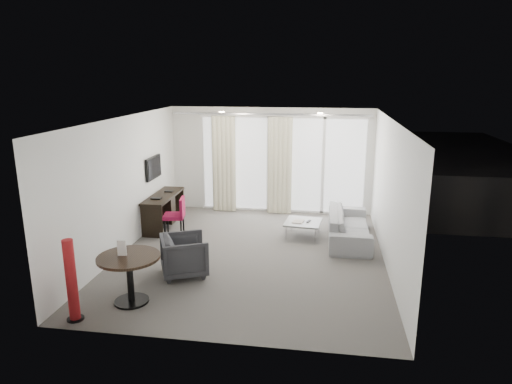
# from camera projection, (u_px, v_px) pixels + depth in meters

# --- Properties ---
(floor) EXTENTS (5.00, 6.00, 0.00)m
(floor) POSITION_uv_depth(u_px,v_px,m) (251.00, 255.00, 8.79)
(floor) COLOR #54514C
(floor) RESTS_ON ground
(ceiling) EXTENTS (5.00, 6.00, 0.00)m
(ceiling) POSITION_uv_depth(u_px,v_px,m) (251.00, 119.00, 8.14)
(ceiling) COLOR white
(ceiling) RESTS_ON ground
(wall_left) EXTENTS (0.00, 6.00, 2.60)m
(wall_left) POSITION_uv_depth(u_px,v_px,m) (124.00, 185.00, 8.83)
(wall_left) COLOR silver
(wall_left) RESTS_ON ground
(wall_right) EXTENTS (0.00, 6.00, 2.60)m
(wall_right) POSITION_uv_depth(u_px,v_px,m) (390.00, 195.00, 8.10)
(wall_right) COLOR silver
(wall_right) RESTS_ON ground
(wall_front) EXTENTS (5.00, 0.00, 2.60)m
(wall_front) POSITION_uv_depth(u_px,v_px,m) (212.00, 249.00, 5.59)
(wall_front) COLOR silver
(wall_front) RESTS_ON ground
(window_panel) EXTENTS (4.00, 0.02, 2.38)m
(window_panel) POSITION_uv_depth(u_px,v_px,m) (283.00, 165.00, 11.30)
(window_panel) COLOR white
(window_panel) RESTS_ON ground
(window_frame) EXTENTS (4.10, 0.06, 2.44)m
(window_frame) POSITION_uv_depth(u_px,v_px,m) (282.00, 165.00, 11.29)
(window_frame) COLOR white
(window_frame) RESTS_ON ground
(curtain_left) EXTENTS (0.60, 0.20, 2.38)m
(curtain_left) POSITION_uv_depth(u_px,v_px,m) (224.00, 164.00, 11.36)
(curtain_left) COLOR beige
(curtain_left) RESTS_ON ground
(curtain_right) EXTENTS (0.60, 0.20, 2.38)m
(curtain_right) POSITION_uv_depth(u_px,v_px,m) (280.00, 166.00, 11.15)
(curtain_right) COLOR beige
(curtain_right) RESTS_ON ground
(curtain_track) EXTENTS (4.80, 0.04, 0.04)m
(curtain_track) POSITION_uv_depth(u_px,v_px,m) (270.00, 114.00, 10.87)
(curtain_track) COLOR #B2B2B7
(curtain_track) RESTS_ON ceiling
(downlight_a) EXTENTS (0.12, 0.12, 0.02)m
(downlight_a) POSITION_uv_depth(u_px,v_px,m) (222.00, 112.00, 9.80)
(downlight_a) COLOR #FFE0B2
(downlight_a) RESTS_ON ceiling
(downlight_b) EXTENTS (0.12, 0.12, 0.02)m
(downlight_b) POSITION_uv_depth(u_px,v_px,m) (320.00, 113.00, 9.49)
(downlight_b) COLOR #FFE0B2
(downlight_b) RESTS_ON ceiling
(desk) EXTENTS (0.50, 1.59, 0.74)m
(desk) POSITION_uv_depth(u_px,v_px,m) (164.00, 211.00, 10.33)
(desk) COLOR black
(desk) RESTS_ON floor
(tv) EXTENTS (0.05, 0.80, 0.50)m
(tv) POSITION_uv_depth(u_px,v_px,m) (153.00, 168.00, 10.20)
(tv) COLOR black
(tv) RESTS_ON wall_left
(desk_chair) EXTENTS (0.52, 0.49, 0.84)m
(desk_chair) POSITION_uv_depth(u_px,v_px,m) (174.00, 216.00, 9.78)
(desk_chair) COLOR maroon
(desk_chair) RESTS_ON floor
(round_table) EXTENTS (1.10, 1.10, 0.75)m
(round_table) POSITION_uv_depth(u_px,v_px,m) (130.00, 279.00, 6.88)
(round_table) COLOR black
(round_table) RESTS_ON floor
(menu_card) EXTENTS (0.13, 0.04, 0.24)m
(menu_card) POSITION_uv_depth(u_px,v_px,m) (122.00, 258.00, 6.82)
(menu_card) COLOR white
(menu_card) RESTS_ON round_table
(red_lamp) EXTENTS (0.29, 0.29, 1.20)m
(red_lamp) POSITION_uv_depth(u_px,v_px,m) (71.00, 281.00, 6.33)
(red_lamp) COLOR maroon
(red_lamp) RESTS_ON floor
(tub_armchair) EXTENTS (1.01, 1.00, 0.70)m
(tub_armchair) POSITION_uv_depth(u_px,v_px,m) (184.00, 255.00, 7.86)
(tub_armchair) COLOR #2E2F33
(tub_armchair) RESTS_ON floor
(coffee_table) EXTENTS (0.81, 0.81, 0.33)m
(coffee_table) POSITION_uv_depth(u_px,v_px,m) (303.00, 229.00, 9.77)
(coffee_table) COLOR gray
(coffee_table) RESTS_ON floor
(remote) EXTENTS (0.09, 0.15, 0.02)m
(remote) POSITION_uv_depth(u_px,v_px,m) (309.00, 220.00, 9.70)
(remote) COLOR black
(remote) RESTS_ON coffee_table
(magazine) EXTENTS (0.24, 0.29, 0.01)m
(magazine) POSITION_uv_depth(u_px,v_px,m) (298.00, 220.00, 9.70)
(magazine) COLOR gray
(magazine) RESTS_ON coffee_table
(sofa) EXTENTS (0.83, 2.12, 0.62)m
(sofa) POSITION_uv_depth(u_px,v_px,m) (349.00, 226.00, 9.53)
(sofa) COLOR gray
(sofa) RESTS_ON floor
(terrace_slab) EXTENTS (5.60, 3.00, 0.12)m
(terrace_slab) POSITION_uv_depth(u_px,v_px,m) (287.00, 198.00, 13.07)
(terrace_slab) COLOR #4D4D50
(terrace_slab) RESTS_ON ground
(rattan_chair_a) EXTENTS (0.62, 0.62, 0.86)m
(rattan_chair_a) POSITION_uv_depth(u_px,v_px,m) (324.00, 181.00, 12.93)
(rattan_chair_a) COLOR brown
(rattan_chair_a) RESTS_ON terrace_slab
(rattan_chair_b) EXTENTS (0.65, 0.65, 0.76)m
(rattan_chair_b) POSITION_uv_depth(u_px,v_px,m) (342.00, 188.00, 12.32)
(rattan_chair_b) COLOR brown
(rattan_chair_b) RESTS_ON terrace_slab
(rattan_table) EXTENTS (0.67, 0.67, 0.54)m
(rattan_table) POSITION_uv_depth(u_px,v_px,m) (313.00, 191.00, 12.45)
(rattan_table) COLOR brown
(rattan_table) RESTS_ON terrace_slab
(balustrade) EXTENTS (5.50, 0.06, 1.05)m
(balustrade) POSITION_uv_depth(u_px,v_px,m) (291.00, 169.00, 14.31)
(balustrade) COLOR #B2B2B7
(balustrade) RESTS_ON terrace_slab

